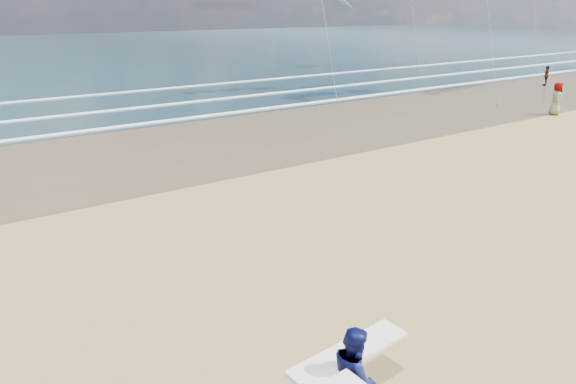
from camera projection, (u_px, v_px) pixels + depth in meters
wet_sand_strip at (404, 109)px, 31.69m from camera, size 220.00×12.00×0.01m
ocean at (129, 50)px, 73.78m from camera, size 220.00×100.00×0.02m
foam_breakers at (308, 88)px, 39.55m from camera, size 220.00×11.70×0.05m
surfer_far at (354, 373)px, 7.75m from camera, size 2.23×1.19×1.66m
beachgoer_0 at (557, 99)px, 29.82m from camera, size 1.10×1.01×1.89m
beachgoer_1 at (546, 76)px, 40.78m from camera, size 0.96×0.79×1.53m
kite_1 at (323, 5)px, 34.90m from camera, size 6.85×4.85×10.26m
kite_5 at (412, 1)px, 49.53m from camera, size 5.19×4.67×12.08m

